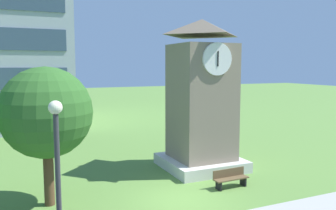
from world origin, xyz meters
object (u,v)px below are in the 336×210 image
street_lamp (58,170)px  park_bench (230,178)px  tree_near_tower (46,113)px  clock_tower (201,104)px

street_lamp → park_bench: bearing=27.7°
park_bench → tree_near_tower: tree_near_tower is taller
clock_tower → park_bench: (-0.29, -3.42, -3.22)m
street_lamp → tree_near_tower: tree_near_tower is taller
clock_tower → tree_near_tower: size_ratio=1.44×
clock_tower → park_bench: 4.71m
clock_tower → tree_near_tower: 8.74m
street_lamp → tree_near_tower: (0.22, 5.73, 0.77)m
tree_near_tower → street_lamp: bearing=-92.2°
park_bench → tree_near_tower: (-8.19, 1.31, 3.46)m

